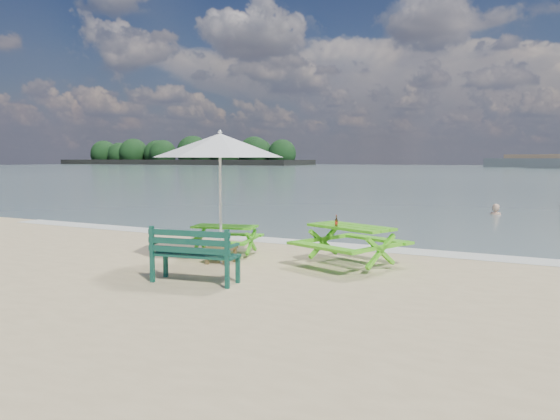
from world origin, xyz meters
The scene contains 10 objects.
sea centered at (0.00, 85.00, 0.00)m, with size 300.00×300.00×0.00m, color slate.
foam_strip centered at (0.00, 4.60, 0.01)m, with size 22.00×0.90×0.01m, color silver.
island_headland centered at (-110.00, 140.00, 3.26)m, with size 90.00×22.00×7.60m.
picnic_table_left centered at (-1.19, 2.17, 0.32)m, with size 1.75×1.86×0.67m.
picnic_table_right centered at (1.75, 2.31, 0.40)m, with size 2.30×2.41×0.83m.
park_bench centered at (-0.16, -0.34, 0.30)m, with size 1.62×0.75×0.96m.
side_table centered at (-0.75, 1.36, 0.18)m, with size 0.61×0.61×0.35m.
patio_umbrella centered at (-0.75, 1.36, 2.44)m, with size 3.07×3.07×2.69m.
beer_bottle centered at (1.54, 2.07, 0.90)m, with size 0.06×0.06×0.23m.
swimmer centered at (3.21, 14.53, -0.40)m, with size 0.69×0.55×1.65m.
Camera 1 is at (5.55, -8.02, 2.19)m, focal length 35.00 mm.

